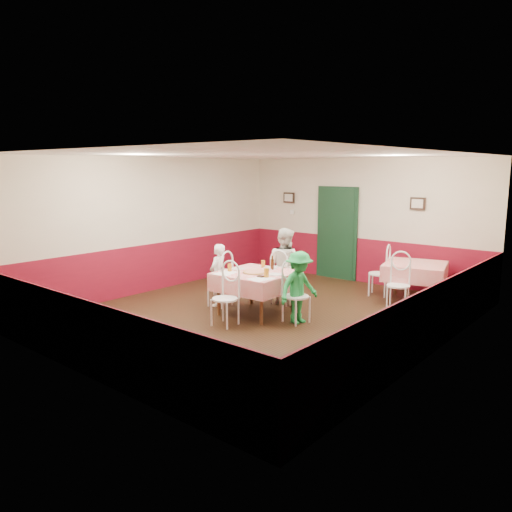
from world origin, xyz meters
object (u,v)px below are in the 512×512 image
Objects in this scene: second_table at (414,283)px; chair_second_b at (398,286)px; chair_far at (283,281)px; main_table at (256,293)px; chair_near at (225,299)px; diner_far at (284,266)px; wallet at (261,276)px; diner_left at (218,275)px; glass_b at (266,273)px; glass_a at (230,268)px; chair_second_a at (379,274)px; chair_left at (220,283)px; pizza at (255,272)px; glass_c at (263,264)px; beer_bottle at (272,263)px; chair_right at (296,296)px; diner_right at (299,288)px.

chair_second_b is at bearing -90.00° from second_table.
main_table is at bearing 82.20° from chair_far.
diner_far reaches higher than chair_near.
diner_left is at bearing 167.24° from wallet.
glass_b reaches higher than chair_second_b.
glass_a is at bearing -151.06° from chair_second_b.
chair_second_a is at bearing -124.19° from diner_far.
main_table is at bearing 86.88° from chair_left.
glass_a is (-0.45, 0.60, 0.38)m from chair_near.
wallet is at bearing -1.11° from glass_a.
chair_near reaches higher than pizza.
glass_c is at bearing 107.69° from diner_left.
diner_far is (-0.37, 1.16, -0.04)m from wallet.
main_table is 1.09× the size of second_table.
beer_bottle is at bearing 108.97° from wallet.
glass_b reaches higher than main_table.
pizza is at bearing 143.81° from wallet.
chair_far is 6.70× the size of glass_c.
chair_right is at bearing 41.36° from chair_near.
diner_left is (-2.74, -2.66, 0.21)m from second_table.
chair_second_a is at bearing 68.40° from pizza.
glass_c is 0.24m from beer_bottle.
wallet is (-0.09, -0.04, -0.07)m from glass_b.
glass_a is at bearing 176.25° from wallet.
chair_left reaches higher than wallet.
chair_far is at bearing 92.64° from main_table.
second_table is 1.24× the size of chair_left.
chair_near is 5.78× the size of glass_b.
glass_a is 0.59× the size of beer_bottle.
chair_second_a reaches higher than wallet.
chair_near is at bearing -89.05° from pizza.
glass_a is (-0.37, -1.09, 0.38)m from chair_far.
main_table is at bearing -67.94° from glass_c.
diner_left is at bearing -177.36° from main_table.
diner_left is at bearing 178.70° from pizza.
beer_bottle is 0.19× the size of diner_left.
beer_bottle reaches higher than wallet.
chair_far is 0.60m from glass_c.
chair_near is 1.30m from beer_bottle.
beer_bottle is at bearing 52.34° from glass_a.
diner_left reaches higher than pizza.
chair_right is 1.34m from glass_a.
chair_left is at bearing 48.36° from diner_far.
main_table and second_table have the same top height.
second_table is 0.92× the size of diner_right.
chair_second_a reaches higher than glass_c.
chair_far is 1.70m from chair_near.
second_table is 7.19× the size of glass_b.
glass_c is (-2.00, -2.22, 0.45)m from second_table.
chair_far is 3.94× the size of beer_bottle.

